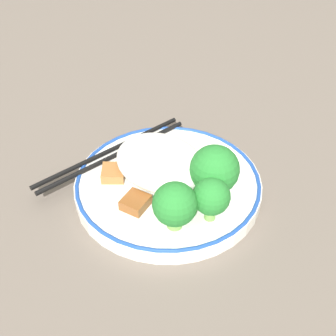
# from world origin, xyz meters

# --- Properties ---
(ground_plane) EXTENTS (3.00, 3.00, 0.00)m
(ground_plane) POSITION_xyz_m (0.00, 0.00, 0.00)
(ground_plane) COLOR #665B51
(plate) EXTENTS (0.22, 0.22, 0.02)m
(plate) POSITION_xyz_m (0.00, 0.00, 0.01)
(plate) COLOR white
(plate) RESTS_ON ground_plane
(rice_mound) EXTENTS (0.11, 0.09, 0.05)m
(rice_mound) POSITION_xyz_m (0.01, -0.00, 0.04)
(rice_mound) COLOR white
(rice_mound) RESTS_ON plate
(broccoli_back_left) EXTENTS (0.05, 0.05, 0.06)m
(broccoli_back_left) POSITION_xyz_m (-0.05, 0.05, 0.05)
(broccoli_back_left) COLOR #72AD4C
(broccoli_back_left) RESTS_ON plate
(broccoli_back_center) EXTENTS (0.04, 0.04, 0.05)m
(broccoli_back_center) POSITION_xyz_m (-0.07, 0.02, 0.05)
(broccoli_back_center) COLOR #72AD4C
(broccoli_back_center) RESTS_ON plate
(broccoli_back_right) EXTENTS (0.06, 0.06, 0.07)m
(broccoli_back_right) POSITION_xyz_m (-0.06, -0.01, 0.06)
(broccoli_back_right) COLOR #72AD4C
(broccoli_back_right) RESTS_ON plate
(meat_near_front) EXTENTS (0.04, 0.04, 0.01)m
(meat_near_front) POSITION_xyz_m (0.03, -0.04, 0.02)
(meat_near_front) COLOR brown
(meat_near_front) RESTS_ON plate
(meat_near_left) EXTENTS (0.04, 0.04, 0.01)m
(meat_near_left) POSITION_xyz_m (0.06, 0.04, 0.02)
(meat_near_left) COLOR #9E6633
(meat_near_left) RESTS_ON plate
(meat_near_right) EXTENTS (0.04, 0.04, 0.01)m
(meat_near_right) POSITION_xyz_m (0.05, 0.00, 0.02)
(meat_near_right) COLOR #9E6633
(meat_near_right) RESTS_ON plate
(meat_near_back) EXTENTS (0.03, 0.03, 0.01)m
(meat_near_back) POSITION_xyz_m (-0.00, 0.06, 0.02)
(meat_near_back) COLOR brown
(meat_near_back) RESTS_ON plate
(chopsticks) EXTENTS (0.06, 0.22, 0.01)m
(chopsticks) POSITION_xyz_m (0.09, 0.01, 0.02)
(chopsticks) COLOR black
(chopsticks) RESTS_ON plate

